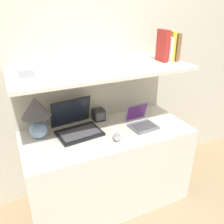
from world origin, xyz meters
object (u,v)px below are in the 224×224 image
at_px(computer_mouse, 117,137).
at_px(book_brown, 173,47).
at_px(laptop_small, 141,122).
at_px(book_white, 166,49).
at_px(table_lamp, 36,113).
at_px(router_box, 99,115).
at_px(shelf_gadget, 26,73).
at_px(laptop_large, 77,126).
at_px(book_red, 163,46).
at_px(book_yellow, 169,46).

xyz_separation_m(computer_mouse, book_brown, (0.63, 0.21, 0.61)).
bearing_deg(book_brown, laptop_small, -163.67).
bearing_deg(book_white, computer_mouse, -159.20).
bearing_deg(table_lamp, router_box, 8.62).
xyz_separation_m(router_box, book_brown, (0.63, -0.16, 0.58)).
relative_size(table_lamp, shelf_gadget, 3.54).
height_order(router_box, shelf_gadget, shelf_gadget).
bearing_deg(book_white, laptop_large, 177.29).
distance_m(laptop_large, laptop_small, 0.55).
height_order(table_lamp, router_box, table_lamp).
height_order(computer_mouse, book_brown, book_brown).
relative_size(computer_mouse, book_brown, 0.54).
relative_size(laptop_small, book_brown, 1.08).
height_order(laptop_small, router_box, laptop_small).
xyz_separation_m(book_red, shelf_gadget, (-1.09, 0.00, -0.10)).
bearing_deg(computer_mouse, router_box, 90.50).
distance_m(book_brown, book_white, 0.08).
bearing_deg(computer_mouse, laptop_small, 20.83).
xyz_separation_m(table_lamp, router_box, (0.54, 0.08, -0.16)).
height_order(computer_mouse, book_yellow, book_yellow).
xyz_separation_m(laptop_small, book_yellow, (0.30, 0.10, 0.60)).
bearing_deg(shelf_gadget, computer_mouse, -19.90).
distance_m(laptop_small, book_yellow, 0.68).
height_order(computer_mouse, router_box, router_box).
xyz_separation_m(table_lamp, book_brown, (1.17, -0.08, 0.42)).
bearing_deg(computer_mouse, book_yellow, 19.72).
distance_m(computer_mouse, book_white, 0.84).
bearing_deg(book_red, book_yellow, 0.00).
height_order(table_lamp, shelf_gadget, shelf_gadget).
relative_size(table_lamp, computer_mouse, 2.74).
height_order(book_yellow, book_white, book_yellow).
distance_m(laptop_small, shelf_gadget, 1.00).
distance_m(book_white, book_red, 0.05).
bearing_deg(book_yellow, book_white, 180.00).
height_order(laptop_large, router_box, laptop_large).
distance_m(laptop_large, book_yellow, 1.02).
xyz_separation_m(table_lamp, computer_mouse, (0.54, -0.28, -0.19)).
bearing_deg(book_yellow, laptop_small, -161.35).
bearing_deg(table_lamp, computer_mouse, -27.70).
relative_size(laptop_small, router_box, 2.38).
xyz_separation_m(book_yellow, book_white, (-0.03, 0.00, -0.02)).
relative_size(table_lamp, book_brown, 1.48).
relative_size(router_box, book_yellow, 0.42).
bearing_deg(book_red, router_box, 162.99).
distance_m(table_lamp, computer_mouse, 0.64).
relative_size(computer_mouse, book_yellow, 0.50).
distance_m(table_lamp, router_box, 0.57).
distance_m(table_lamp, book_red, 1.14).
height_order(computer_mouse, shelf_gadget, shelf_gadget).
height_order(laptop_small, book_brown, book_brown).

